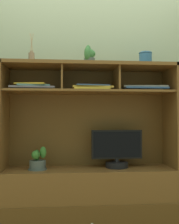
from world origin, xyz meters
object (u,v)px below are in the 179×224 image
diffuser_bottle (31,58)px  magazine_stack_centre (33,87)px  potted_succulent (89,56)px  ceramic_vase (146,59)px  magazine_stack_left (144,88)px  media_console (89,181)px  potted_orchid (38,162)px  magazine_stack_right (91,88)px  tv_monitor (117,151)px

diffuser_bottle → magazine_stack_centre: bearing=-53.4°
potted_succulent → ceramic_vase: (0.53, 0.00, -0.02)m
magazine_stack_centre → magazine_stack_left: bearing=-0.9°
media_console → potted_succulent: size_ratio=9.05×
magazine_stack_left → potted_succulent: 0.59m
potted_orchid → potted_succulent: (0.46, 0.03, 0.96)m
magazine_stack_right → diffuser_bottle: (-0.54, 0.06, 0.28)m
ceramic_vase → magazine_stack_left: bearing=-127.7°
magazine_stack_centre → diffuser_bottle: bearing=126.6°
tv_monitor → magazine_stack_centre: 0.96m
ceramic_vase → potted_orchid: bearing=-178.3°
diffuser_bottle → magazine_stack_left: bearing=-2.3°
ceramic_vase → magazine_stack_right: bearing=-175.1°
magazine_stack_left → media_console: bearing=175.4°
tv_monitor → magazine_stack_right: bearing=-167.2°
diffuser_bottle → ceramic_vase: diffuser_bottle is taller
media_console → magazine_stack_right: 0.85m
magazine_stack_centre → ceramic_vase: 1.08m
magazine_stack_centre → diffuser_bottle: (-0.02, 0.03, 0.27)m
tv_monitor → magazine_stack_left: bearing=-8.9°
media_console → ceramic_vase: size_ratio=12.78×
media_console → magazine_stack_centre: 1.00m
tv_monitor → media_console: bearing=179.6°
tv_monitor → magazine_stack_right: 0.63m
magazine_stack_right → ceramic_vase: (0.52, 0.04, 0.29)m
ceramic_vase → tv_monitor: bearing=177.7°
media_console → potted_succulent: potted_succulent is taller
magazine_stack_left → ceramic_vase: 0.29m
media_console → potted_orchid: bearing=-174.7°
magazine_stack_centre → ceramic_vase: bearing=0.7°
media_console → potted_orchid: 0.51m
magazine_stack_left → magazine_stack_right: (-0.49, -0.02, -0.00)m
potted_orchid → potted_succulent: size_ratio=1.13×
potted_orchid → diffuser_bottle: bearing=146.0°
potted_orchid → magazine_stack_centre: bearing=158.7°
potted_succulent → tv_monitor: bearing=3.2°
media_console → diffuser_bottle: bearing=180.0°
tv_monitor → diffuser_bottle: 1.16m
magazine_stack_left → magazine_stack_centre: size_ratio=1.05×
potted_orchid → magazine_stack_centre: magazine_stack_centre is taller
media_console → tv_monitor: media_console is taller
magazine_stack_centre → magazine_stack_right: bearing=-3.4°
magazine_stack_centre → magazine_stack_right: (0.52, -0.03, -0.00)m
media_console → magazine_stack_left: 0.99m
magazine_stack_right → diffuser_bottle: 0.61m
media_console → tv_monitor: size_ratio=3.45×
potted_orchid → magazine_stack_right: (0.48, -0.01, 0.66)m
media_console → magazine_stack_right: (0.01, -0.06, 0.85)m
media_console → magazine_stack_left: bearing=-4.6°
magazine_stack_centre → diffuser_bottle: 0.27m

